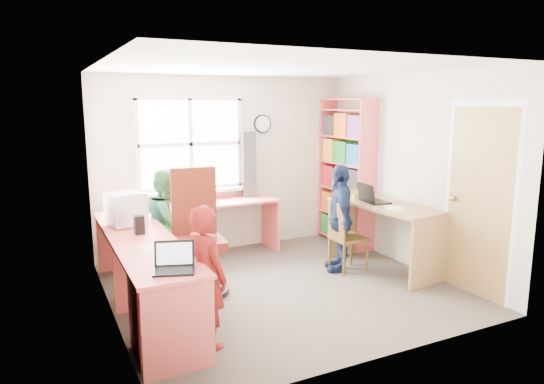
% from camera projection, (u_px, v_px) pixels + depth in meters
% --- Properties ---
extents(room, '(3.64, 3.44, 2.44)m').
position_uv_depth(room, '(279.00, 179.00, 5.30)').
color(room, '#433B34').
rests_on(room, ground).
extents(l_desk, '(2.38, 2.95, 0.75)m').
position_uv_depth(l_desk, '(172.00, 275.00, 4.53)').
color(l_desk, '#FF6A65').
rests_on(l_desk, ground).
extents(right_desk, '(0.82, 1.49, 0.82)m').
position_uv_depth(right_desk, '(385.00, 222.00, 5.95)').
color(right_desk, '#AA8455').
rests_on(right_desk, ground).
extents(bookshelf, '(0.30, 1.02, 2.10)m').
position_uv_depth(bookshelf, '(346.00, 176.00, 7.01)').
color(bookshelf, '#FF6A65').
rests_on(bookshelf, ground).
extents(swivel_chair, '(0.68, 0.68, 1.34)m').
position_uv_depth(swivel_chair, '(197.00, 239.00, 5.27)').
color(swivel_chair, black).
rests_on(swivel_chair, ground).
extents(wooden_chair, '(0.39, 0.39, 0.87)m').
position_uv_depth(wooden_chair, '(344.00, 234.00, 5.87)').
color(wooden_chair, '#523E1B').
rests_on(wooden_chair, ground).
extents(crt_monitor, '(0.43, 0.40, 0.35)m').
position_uv_depth(crt_monitor, '(126.00, 209.00, 5.14)').
color(crt_monitor, white).
rests_on(crt_monitor, l_desk).
extents(laptop_left, '(0.38, 0.35, 0.22)m').
position_uv_depth(laptop_left, '(174.00, 264.00, 3.79)').
color(laptop_left, black).
rests_on(laptop_left, l_desk).
extents(laptop_right, '(0.32, 0.38, 0.25)m').
position_uv_depth(laptop_right, '(371.00, 198.00, 6.00)').
color(laptop_right, black).
rests_on(laptop_right, right_desk).
extents(speaker_a, '(0.09, 0.09, 0.19)m').
position_uv_depth(speaker_a, '(139.00, 225.00, 4.82)').
color(speaker_a, black).
rests_on(speaker_a, l_desk).
extents(speaker_b, '(0.09, 0.09, 0.17)m').
position_uv_depth(speaker_b, '(130.00, 212.00, 5.43)').
color(speaker_b, black).
rests_on(speaker_b, l_desk).
extents(cd_tower, '(0.22, 0.20, 0.91)m').
position_uv_depth(cd_tower, '(249.00, 164.00, 6.69)').
color(cd_tower, black).
rests_on(cd_tower, l_desk).
extents(game_box, '(0.33, 0.33, 0.06)m').
position_uv_depth(game_box, '(357.00, 194.00, 6.41)').
color(game_box, red).
rests_on(game_box, right_desk).
extents(paper_a, '(0.25, 0.33, 0.00)m').
position_uv_depth(paper_a, '(154.00, 247.00, 4.38)').
color(paper_a, white).
rests_on(paper_a, l_desk).
extents(paper_b, '(0.31, 0.35, 0.00)m').
position_uv_depth(paper_b, '(394.00, 208.00, 5.69)').
color(paper_b, white).
rests_on(paper_b, right_desk).
extents(potted_plant, '(0.17, 0.15, 0.28)m').
position_uv_depth(potted_plant, '(184.00, 193.00, 6.28)').
color(potted_plant, '#30783A').
rests_on(potted_plant, l_desk).
extents(person_red, '(0.44, 0.52, 1.22)m').
position_uv_depth(person_red, '(206.00, 277.00, 4.04)').
color(person_red, maroon).
rests_on(person_red, ground).
extents(person_green, '(0.74, 0.79, 1.29)m').
position_uv_depth(person_green, '(169.00, 225.00, 5.62)').
color(person_green, '#2F773F').
rests_on(person_green, ground).
extents(person_navy, '(0.61, 0.83, 1.31)m').
position_uv_depth(person_navy, '(340.00, 218.00, 5.90)').
color(person_navy, '#142041').
rests_on(person_navy, ground).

